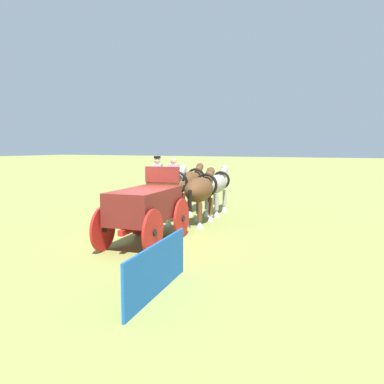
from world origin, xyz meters
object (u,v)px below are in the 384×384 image
(show_wagon, at_px, (147,205))
(draft_horse_lead_near, at_px, (190,183))
(draft_horse_rear_near, at_px, (170,188))
(draft_horse_lead_off, at_px, (217,185))
(draft_horse_rear_off, at_px, (200,190))

(show_wagon, distance_m, draft_horse_lead_near, 6.30)
(draft_horse_rear_near, relative_size, draft_horse_lead_off, 1.01)
(draft_horse_rear_off, bearing_deg, show_wagon, 177.95)
(show_wagon, relative_size, draft_horse_rear_near, 1.92)
(draft_horse_rear_near, bearing_deg, draft_horse_rear_off, -82.04)
(draft_horse_rear_off, bearing_deg, draft_horse_rear_near, 97.96)
(draft_horse_rear_off, distance_m, draft_horse_lead_near, 2.91)
(draft_horse_lead_near, bearing_deg, draft_horse_rear_off, -145.44)
(show_wagon, xyz_separation_m, draft_horse_lead_near, (6.11, 1.52, 0.19))
(draft_horse_rear_near, distance_m, draft_horse_lead_off, 2.93)
(draft_horse_rear_off, height_order, draft_horse_lead_near, draft_horse_lead_near)
(draft_horse_rear_near, xyz_separation_m, draft_horse_lead_near, (2.58, 0.36, -0.00))
(show_wagon, bearing_deg, draft_horse_rear_off, -2.05)
(show_wagon, bearing_deg, draft_horse_rear_near, 18.08)
(draft_horse_rear_near, relative_size, draft_horse_rear_off, 0.98)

